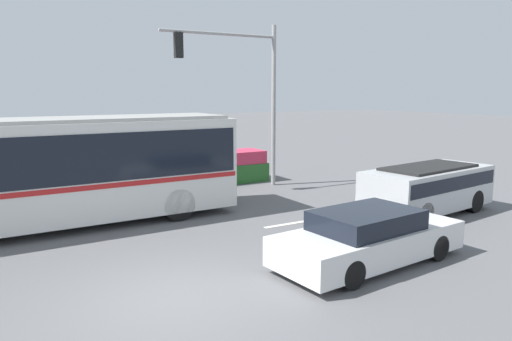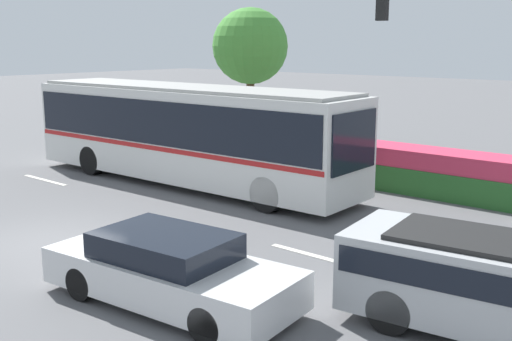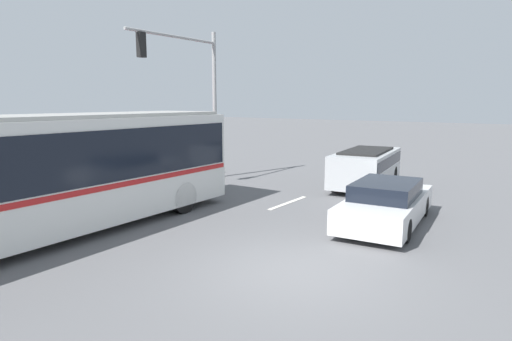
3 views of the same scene
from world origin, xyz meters
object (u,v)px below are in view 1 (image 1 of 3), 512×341
(suv_left_lane, at_px, (428,186))
(city_bus, at_px, (21,169))
(sedan_foreground, at_px, (368,238))
(traffic_light_pole, at_px, (248,83))

(suv_left_lane, bearing_deg, city_bus, 152.40)
(city_bus, bearing_deg, sedan_foreground, -46.68)
(sedan_foreground, relative_size, suv_left_lane, 0.99)
(sedan_foreground, xyz_separation_m, suv_left_lane, (4.80, 2.46, 0.31))
(city_bus, relative_size, suv_left_lane, 2.51)
(city_bus, distance_m, sedan_foreground, 9.50)
(suv_left_lane, bearing_deg, traffic_light_pole, 107.19)
(suv_left_lane, distance_m, traffic_light_pole, 7.93)
(sedan_foreground, height_order, suv_left_lane, suv_left_lane)
(city_bus, xyz_separation_m, sedan_foreground, (6.63, -6.70, -1.19))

